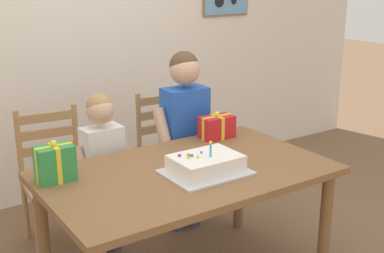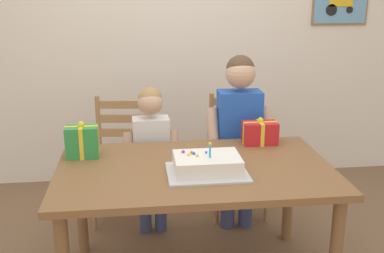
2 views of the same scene
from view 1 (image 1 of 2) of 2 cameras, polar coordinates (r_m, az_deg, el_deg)
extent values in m
cube|color=silver|center=(4.16, -13.66, 9.88)|extent=(6.40, 0.08, 2.60)
cylinder|color=black|center=(4.76, 3.08, 13.79)|extent=(0.10, 0.01, 0.10)
cylinder|color=black|center=(4.87, 4.71, 13.82)|extent=(0.06, 0.01, 0.06)
cube|color=brown|center=(2.82, -0.58, -5.22)|extent=(1.57, 0.96, 0.04)
cylinder|color=brown|center=(3.13, 14.66, -10.84)|extent=(0.07, 0.07, 0.69)
cylinder|color=brown|center=(3.04, -16.30, -11.86)|extent=(0.07, 0.07, 0.69)
cylinder|color=brown|center=(3.64, 5.31, -6.25)|extent=(0.07, 0.07, 0.69)
cube|color=silver|center=(2.76, 1.54, -5.14)|extent=(0.44, 0.34, 0.01)
cube|color=white|center=(2.74, 1.55, -4.16)|extent=(0.36, 0.26, 0.09)
cylinder|color=#33ADE5|center=(2.70, 2.10, -2.71)|extent=(0.01, 0.01, 0.07)
sphere|color=yellow|center=(2.68, 2.11, -1.80)|extent=(0.02, 0.02, 0.02)
sphere|color=orange|center=(2.72, -0.41, -3.18)|extent=(0.02, 0.02, 0.02)
sphere|color=yellow|center=(2.68, -0.39, -3.47)|extent=(0.02, 0.02, 0.02)
sphere|color=blue|center=(2.76, 1.06, -2.90)|extent=(0.01, 0.01, 0.01)
sphere|color=purple|center=(2.71, -1.41, -3.26)|extent=(0.02, 0.02, 0.02)
sphere|color=blue|center=(2.71, -0.03, -3.25)|extent=(0.02, 0.02, 0.02)
sphere|color=yellow|center=(2.69, 0.63, -3.42)|extent=(0.02, 0.02, 0.02)
cube|color=red|center=(3.33, 2.81, -0.06)|extent=(0.22, 0.13, 0.14)
cube|color=yellow|center=(3.33, 2.81, -0.06)|extent=(0.22, 0.02, 0.15)
cube|color=yellow|center=(3.33, 2.81, -0.06)|extent=(0.02, 0.14, 0.15)
sphere|color=yellow|center=(3.30, 2.83, 1.39)|extent=(0.04, 0.04, 0.04)
cube|color=#2D8E42|center=(2.73, -15.08, -4.02)|extent=(0.19, 0.13, 0.19)
cube|color=yellow|center=(2.73, -15.08, -4.02)|extent=(0.20, 0.02, 0.20)
cube|color=yellow|center=(2.73, -15.08, -4.02)|extent=(0.02, 0.13, 0.20)
sphere|color=yellow|center=(2.69, -15.26, -1.85)|extent=(0.04, 0.04, 0.04)
cube|color=#A87A4C|center=(3.47, -14.78, -6.16)|extent=(0.46, 0.46, 0.04)
cylinder|color=#A87A4C|center=(3.44, -10.59, -10.37)|extent=(0.04, 0.04, 0.43)
cylinder|color=#A87A4C|center=(3.36, -16.87, -11.52)|extent=(0.04, 0.04, 0.43)
cylinder|color=#A87A4C|center=(3.77, -12.41, -7.95)|extent=(0.04, 0.04, 0.43)
cylinder|color=#A87A4C|center=(3.70, -18.12, -8.92)|extent=(0.04, 0.04, 0.43)
cylinder|color=#A87A4C|center=(3.60, -12.88, -1.00)|extent=(0.04, 0.04, 0.45)
cylinder|color=#A87A4C|center=(3.53, -18.82, -1.87)|extent=(0.04, 0.04, 0.45)
cube|color=#A87A4C|center=(3.58, -15.74, -2.46)|extent=(0.36, 0.06, 0.06)
cube|color=#A87A4C|center=(3.54, -15.88, -0.74)|extent=(0.36, 0.06, 0.06)
cube|color=#A87A4C|center=(3.51, -16.03, 1.01)|extent=(0.36, 0.06, 0.06)
cube|color=#A87A4C|center=(3.82, -2.06, -3.41)|extent=(0.44, 0.44, 0.04)
cylinder|color=#A87A4C|center=(3.85, 1.87, -7.01)|extent=(0.04, 0.04, 0.43)
cylinder|color=#A87A4C|center=(3.67, -3.14, -8.27)|extent=(0.04, 0.04, 0.43)
cylinder|color=#A87A4C|center=(4.15, -1.05, -5.20)|extent=(0.04, 0.04, 0.43)
cylinder|color=#A87A4C|center=(3.98, -5.78, -6.26)|extent=(0.04, 0.04, 0.43)
cylinder|color=#A87A4C|center=(3.99, -1.08, 1.20)|extent=(0.04, 0.04, 0.45)
cylinder|color=#A87A4C|center=(3.82, -5.99, 0.38)|extent=(0.04, 0.04, 0.45)
cube|color=#A87A4C|center=(3.92, -3.47, -0.15)|extent=(0.36, 0.04, 0.06)
cube|color=#A87A4C|center=(3.89, -3.50, 1.44)|extent=(0.36, 0.04, 0.06)
cube|color=#A87A4C|center=(3.86, -3.53, 3.05)|extent=(0.36, 0.04, 0.06)
cylinder|color=#38426B|center=(3.71, 0.13, -7.51)|extent=(0.10, 0.10, 0.48)
cylinder|color=#38426B|center=(3.65, -1.65, -7.99)|extent=(0.10, 0.10, 0.48)
cube|color=blue|center=(3.49, -0.78, -0.05)|extent=(0.30, 0.19, 0.55)
cylinder|color=tan|center=(3.57, 2.09, 0.01)|extent=(0.08, 0.23, 0.37)
cylinder|color=tan|center=(3.38, -3.15, -1.02)|extent=(0.08, 0.23, 0.37)
sphere|color=tan|center=(3.40, -0.81, 6.37)|extent=(0.21, 0.21, 0.21)
sphere|color=brown|center=(3.40, -0.90, 6.83)|extent=(0.20, 0.20, 0.20)
cylinder|color=#38426B|center=(3.46, -8.73, -10.42)|extent=(0.09, 0.09, 0.40)
cylinder|color=#38426B|center=(3.41, -10.42, -10.88)|extent=(0.09, 0.09, 0.40)
cube|color=white|center=(3.26, -9.93, -3.93)|extent=(0.25, 0.16, 0.46)
cylinder|color=tan|center=(3.31, -7.24, -3.78)|extent=(0.07, 0.19, 0.31)
cylinder|color=tan|center=(3.18, -12.21, -4.91)|extent=(0.07, 0.19, 0.31)
sphere|color=tan|center=(3.16, -10.24, 1.77)|extent=(0.17, 0.17, 0.17)
sphere|color=#A87F4C|center=(3.16, -10.34, 2.19)|extent=(0.16, 0.16, 0.16)
camera|label=2|loc=(1.16, 72.34, 2.97)|focal=44.38mm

